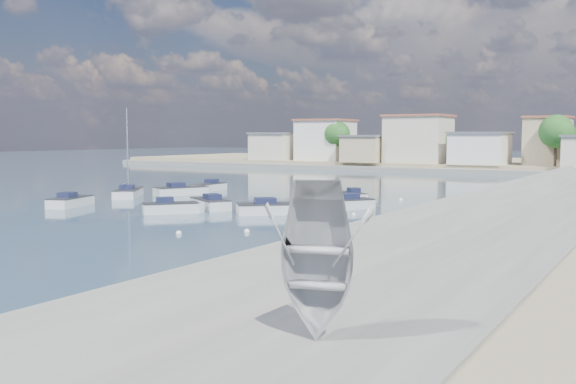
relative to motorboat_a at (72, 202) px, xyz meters
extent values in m
plane|color=#2F495E|center=(20.30, 33.92, -0.38)|extent=(400.00, 400.00, 0.00)
cube|color=slate|center=(38.80, 6.92, 0.52)|extent=(5.00, 90.00, 1.80)
cube|color=slate|center=(34.45, 6.92, 0.52)|extent=(4.17, 90.00, 2.86)
cube|color=slate|center=(34.30, -2.08, 0.02)|extent=(5.31, 3.50, 1.94)
cube|color=black|center=(27.30, 3.92, -0.20)|extent=(1.00, 26.00, 0.35)
cube|color=black|center=(26.80, 17.92, -0.23)|extent=(2.00, 8.05, 0.30)
cube|color=gray|center=(20.30, 85.92, 0.32)|extent=(160.00, 40.00, 1.40)
cube|color=slate|center=(20.30, 64.92, 0.02)|extent=(160.00, 2.50, 0.80)
cube|color=beige|center=(-23.70, 69.92, 3.52)|extent=(8.00, 8.00, 5.00)
cube|color=#595960|center=(-23.70, 69.92, 6.20)|extent=(8.48, 8.48, 0.35)
cube|color=white|center=(-13.70, 71.92, 4.77)|extent=(9.00, 9.00, 7.50)
cube|color=#99513D|center=(-13.70, 71.92, 8.70)|extent=(9.54, 9.54, 0.35)
cube|color=tan|center=(-3.70, 68.92, 3.27)|extent=(7.00, 8.00, 4.50)
cube|color=#595960|center=(-3.70, 68.92, 5.70)|extent=(7.42, 8.48, 0.35)
cube|color=beige|center=(5.30, 70.92, 5.02)|extent=(10.00, 9.00, 8.00)
cube|color=#99513D|center=(5.30, 70.92, 9.20)|extent=(10.60, 9.54, 0.35)
cube|color=white|center=(16.30, 69.92, 3.52)|extent=(8.50, 8.50, 5.00)
cube|color=#595960|center=(16.30, 69.92, 6.20)|extent=(9.01, 9.01, 0.35)
cube|color=tan|center=(26.30, 72.92, 4.77)|extent=(6.50, 7.50, 7.50)
cube|color=#99513D|center=(26.30, 72.92, 8.70)|extent=(6.89, 7.95, 0.35)
cylinder|color=#38281E|center=(-9.70, 68.92, 2.71)|extent=(0.44, 0.44, 3.38)
sphere|color=#214A18|center=(-9.70, 68.92, 6.05)|extent=(4.80, 4.80, 4.80)
sphere|color=#214A18|center=(-8.80, 68.32, 5.82)|extent=(3.60, 3.60, 3.60)
sphere|color=#214A18|center=(-10.45, 69.37, 6.20)|extent=(3.30, 3.30, 3.30)
cylinder|color=#38281E|center=(8.30, 71.92, 2.48)|extent=(0.44, 0.44, 2.93)
sphere|color=#214A18|center=(8.30, 71.92, 5.38)|extent=(4.16, 4.16, 4.16)
sphere|color=#214A18|center=(9.08, 71.40, 5.18)|extent=(3.12, 3.12, 3.12)
sphere|color=#214A18|center=(7.65, 72.31, 5.51)|extent=(2.86, 2.86, 2.86)
cylinder|color=#38281E|center=(28.30, 67.92, 2.82)|extent=(0.44, 0.44, 3.60)
sphere|color=#214A18|center=(28.30, 67.92, 6.38)|extent=(5.12, 5.12, 5.12)
sphere|color=#214A18|center=(29.26, 67.28, 6.14)|extent=(3.84, 3.84, 3.84)
sphere|color=#214A18|center=(27.50, 68.40, 6.54)|extent=(3.52, 3.52, 3.52)
cube|color=silver|center=(0.08, -0.25, -0.08)|extent=(3.25, 5.08, 1.00)
cube|color=silver|center=(-0.56, 1.68, -0.08)|extent=(1.76, 1.76, 1.00)
cube|color=#262628|center=(0.08, -0.25, 0.42)|extent=(3.28, 5.09, 0.08)
cube|color=#1C2040|center=(0.23, -0.70, 0.66)|extent=(1.54, 1.71, 0.48)
cube|color=silver|center=(10.61, 0.67, -0.08)|extent=(4.11, 4.35, 1.00)
cube|color=silver|center=(11.81, 2.05, -0.08)|extent=(1.30, 1.30, 1.00)
cube|color=#262628|center=(10.61, 0.67, 0.42)|extent=(4.13, 4.38, 0.08)
cube|color=#1C2040|center=(10.33, 0.35, 0.66)|extent=(1.65, 1.67, 0.48)
cube|color=silver|center=(11.35, 4.75, -0.08)|extent=(5.21, 4.20, 1.00)
cube|color=silver|center=(9.53, 5.86, -0.08)|extent=(1.61, 1.61, 1.00)
cube|color=#262628|center=(11.35, 4.75, 0.42)|extent=(5.23, 4.23, 0.08)
cube|color=#1C2040|center=(11.77, 4.49, 0.66)|extent=(1.88, 1.77, 0.48)
cube|color=silver|center=(20.95, 10.37, -0.08)|extent=(4.58, 5.11, 1.00)
cube|color=silver|center=(19.67, 8.72, -0.08)|extent=(1.59, 1.59, 1.00)
cube|color=#262628|center=(20.95, 10.37, 0.42)|extent=(4.61, 5.13, 0.08)
cube|color=#1C2040|center=(21.25, 10.76, 0.66)|extent=(1.88, 1.92, 0.48)
cube|color=silver|center=(0.82, 13.19, -0.08)|extent=(4.25, 5.70, 1.00)
cube|color=silver|center=(1.83, 15.23, -0.08)|extent=(1.89, 1.89, 1.00)
cube|color=#262628|center=(0.82, 13.19, 0.42)|extent=(4.28, 5.72, 0.08)
cube|color=#1C2040|center=(0.59, 12.71, 0.66)|extent=(1.88, 2.01, 0.48)
cube|color=silver|center=(18.74, 16.55, -0.08)|extent=(3.87, 3.67, 1.00)
cube|color=silver|center=(17.52, 17.63, -0.08)|extent=(1.14, 1.14, 1.00)
cube|color=#262628|center=(18.74, 16.55, 0.42)|extent=(3.89, 3.70, 0.08)
cube|color=#1C2040|center=(19.03, 16.30, 0.66)|extent=(1.48, 1.47, 0.48)
cube|color=silver|center=(0.34, 18.48, -0.08)|extent=(1.84, 4.52, 1.00)
cube|color=silver|center=(0.40, 16.55, -0.08)|extent=(1.69, 1.69, 1.00)
cube|color=#262628|center=(0.34, 18.48, 0.42)|extent=(1.87, 4.52, 0.08)
cube|color=#1C2040|center=(0.32, 18.93, 0.66)|extent=(1.09, 1.37, 0.48)
cube|color=silver|center=(17.73, 4.38, -0.08)|extent=(5.44, 5.19, 1.00)
cube|color=silver|center=(19.46, 5.93, -0.08)|extent=(1.58, 1.58, 1.00)
cube|color=#262628|center=(17.73, 4.38, 0.42)|extent=(5.46, 5.22, 0.08)
cube|color=#1C2040|center=(17.33, 4.02, 0.66)|extent=(2.08, 2.06, 0.48)
cube|color=silver|center=(-1.91, 8.48, -0.08)|extent=(5.15, 6.13, 1.00)
cube|color=silver|center=(-3.45, 10.67, -0.08)|extent=(1.66, 1.66, 1.00)
cube|color=#262628|center=(-1.91, 8.48, 0.42)|extent=(5.19, 6.16, 0.08)
cube|color=#1C2040|center=(-1.56, 7.99, 0.66)|extent=(2.08, 2.21, 0.48)
cylinder|color=silver|center=(-1.91, 8.48, 4.42)|extent=(0.12, 0.12, 8.00)
cylinder|color=silver|center=(-1.22, 7.50, 1.12)|extent=(1.45, 2.01, 0.08)
sphere|color=white|center=(21.61, -4.52, -0.33)|extent=(0.37, 0.37, 0.37)
sphere|color=white|center=(23.63, 6.72, -0.33)|extent=(0.37, 0.37, 0.37)
sphere|color=white|center=(18.44, -7.31, -0.33)|extent=(0.37, 0.37, 0.37)
sphere|color=white|center=(33.30, 17.86, -0.33)|extent=(0.37, 0.37, 0.37)
sphere|color=white|center=(14.30, 14.77, -0.33)|extent=(0.37, 0.37, 0.37)
sphere|color=white|center=(22.45, 19.33, -0.33)|extent=(0.37, 0.37, 0.37)
imported|color=#A5A8AD|center=(38.30, -25.70, 1.74)|extent=(3.75, 2.55, 0.64)
camera|label=1|loc=(44.66, -37.21, 5.68)|focal=40.00mm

